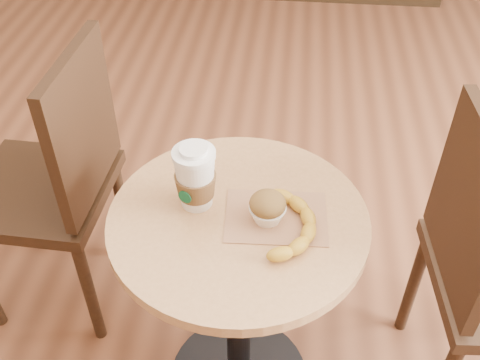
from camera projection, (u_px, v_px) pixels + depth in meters
The scene contains 6 objects.
cafe_table at pixel (238, 282), 1.50m from camera, with size 0.63×0.63×0.75m.
chair_left at pixel (57, 180), 1.75m from camera, with size 0.45×0.45×0.98m.
kraft_bag at pixel (276, 217), 1.33m from camera, with size 0.24×0.18×0.00m, color #A77450.
coffee_cup at pixel (195, 179), 1.32m from camera, with size 0.10×0.10×0.17m.
muffin at pixel (268, 208), 1.29m from camera, with size 0.09×0.09×0.08m.
banana at pixel (294, 225), 1.28m from camera, with size 0.13×0.25×0.03m, color gold, non-canonical shape.
Camera 1 is at (0.09, -1.00, 1.70)m, focal length 42.00 mm.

